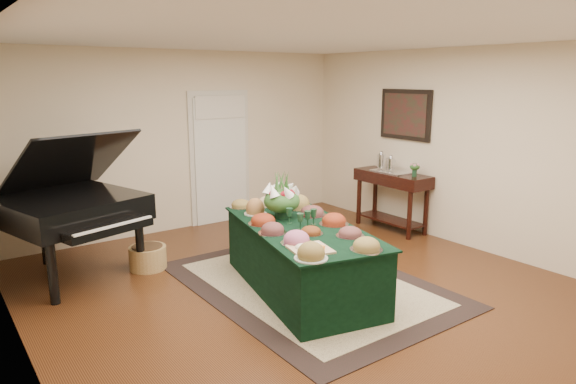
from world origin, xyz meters
TOP-DOWN VIEW (x-y plane):
  - ground at (0.00, 0.00)m, footprint 6.00×6.00m
  - area_rug at (0.11, 0.06)m, footprint 2.30×3.21m
  - kitchen_doorway at (0.60, 2.97)m, footprint 1.05×0.07m
  - buffet_table at (-0.05, -0.01)m, footprint 1.51×2.39m
  - food_platters at (-0.05, 0.08)m, footprint 1.36×2.34m
  - cutting_board at (-0.46, -0.67)m, footprint 0.43×0.43m
  - green_goblets at (-0.04, -0.03)m, footprint 0.30×0.32m
  - floral_centerpiece at (-0.03, 0.38)m, footprint 0.43×0.43m
  - grand_piano at (-1.95, 1.91)m, footprint 1.73×1.92m
  - wicker_basket at (-1.17, 1.62)m, footprint 0.45×0.45m
  - mahogany_sideboard at (2.50, 1.04)m, footprint 0.45×1.23m
  - tea_service at (2.50, 1.17)m, footprint 0.34×0.58m
  - pink_bouquet at (2.49, 0.62)m, footprint 0.16×0.16m
  - wall_painting at (2.72, 1.04)m, footprint 0.05×0.95m

SIDE VIEW (x-z plane):
  - ground at x=0.00m, z-range 0.00..0.00m
  - area_rug at x=0.11m, z-range 0.00..0.01m
  - wicker_basket at x=-1.17m, z-range 0.00..0.28m
  - buffet_table at x=-0.05m, z-range 0.00..0.74m
  - mahogany_sideboard at x=2.50m, z-range 0.24..1.13m
  - cutting_board at x=-0.46m, z-range 0.72..0.82m
  - food_platters at x=-0.05m, z-range 0.72..0.86m
  - green_goblets at x=-0.04m, z-range 0.74..0.92m
  - grand_piano at x=-1.95m, z-range 0.00..1.70m
  - floral_centerpiece at x=-0.03m, z-range 0.78..1.21m
  - tea_service at x=2.50m, z-range 0.86..1.16m
  - kitchen_doorway at x=0.60m, z-range -0.03..2.07m
  - pink_bouquet at x=2.49m, z-range 0.92..1.13m
  - wall_painting at x=2.72m, z-range 1.38..2.12m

